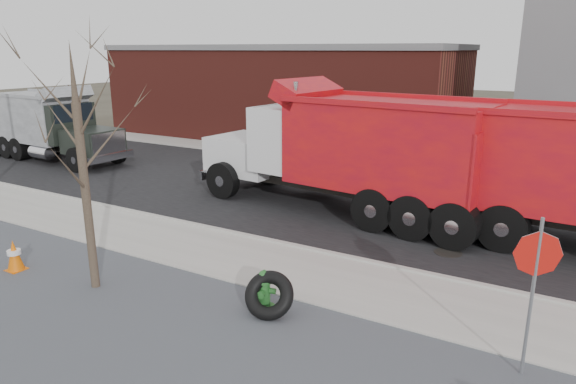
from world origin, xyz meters
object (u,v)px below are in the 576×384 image
Objects in this scene: dump_truck_red_b at (348,148)px; dump_truck_grey at (49,123)px; truck_tire at (269,295)px; fire_hydrant at (264,292)px; stop_sign at (535,270)px.

dump_truck_red_b is 1.31× the size of dump_truck_grey.
fire_hydrant is at bearing 144.64° from truck_tire.
truck_tire reaches higher than fire_hydrant.
fire_hydrant is 17.90m from dump_truck_grey.
fire_hydrant is 0.09× the size of dump_truck_red_b.
fire_hydrant is 7.05m from dump_truck_red_b.
dump_truck_red_b reaches higher than dump_truck_grey.
dump_truck_grey is (-15.14, 0.47, -0.33)m from dump_truck_red_b.
dump_truck_red_b is (-1.39, 6.89, 1.64)m from truck_tire.
dump_truck_grey is at bearing 160.52° from stop_sign.
truck_tire is 18.15m from dump_truck_grey.
truck_tire is 7.21m from dump_truck_red_b.
dump_truck_red_b reaches higher than fire_hydrant.
dump_truck_red_b is 15.16m from dump_truck_grey.
dump_truck_red_b is (-1.19, 6.74, 1.68)m from fire_hydrant.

